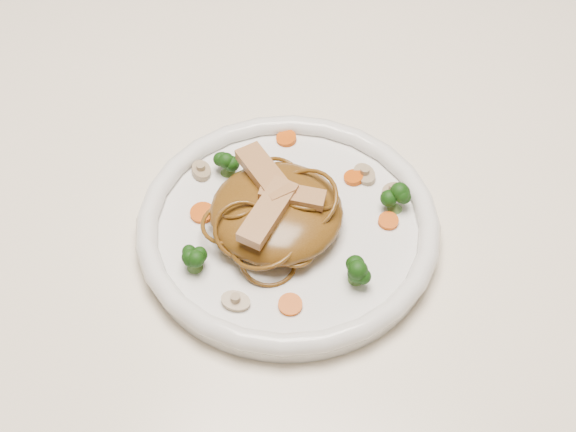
# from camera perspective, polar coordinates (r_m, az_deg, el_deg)

# --- Properties ---
(table) EXTENTS (1.20, 0.80, 0.75)m
(table) POSITION_cam_1_polar(r_m,az_deg,el_deg) (0.90, -0.68, -0.99)
(table) COLOR white
(table) RESTS_ON ground
(plate) EXTENTS (0.35, 0.35, 0.02)m
(plate) POSITION_cam_1_polar(r_m,az_deg,el_deg) (0.76, 0.00, -1.07)
(plate) COLOR white
(plate) RESTS_ON table
(noodle_mound) EXTENTS (0.16, 0.16, 0.04)m
(noodle_mound) POSITION_cam_1_polar(r_m,az_deg,el_deg) (0.74, -0.80, 0.26)
(noodle_mound) COLOR brown
(noodle_mound) RESTS_ON plate
(chicken_a) EXTENTS (0.06, 0.02, 0.01)m
(chicken_a) POSITION_cam_1_polar(r_m,az_deg,el_deg) (0.73, 0.30, 1.46)
(chicken_a) COLOR tan
(chicken_a) RESTS_ON noodle_mound
(chicken_b) EXTENTS (0.07, 0.07, 0.01)m
(chicken_b) POSITION_cam_1_polar(r_m,az_deg,el_deg) (0.74, -1.61, 2.94)
(chicken_b) COLOR tan
(chicken_b) RESTS_ON noodle_mound
(chicken_c) EXTENTS (0.04, 0.07, 0.01)m
(chicken_c) POSITION_cam_1_polar(r_m,az_deg,el_deg) (0.71, -1.39, 0.27)
(chicken_c) COLOR tan
(chicken_c) RESTS_ON noodle_mound
(broccoli_0) EXTENTS (0.03, 0.03, 0.03)m
(broccoli_0) POSITION_cam_1_polar(r_m,az_deg,el_deg) (0.76, 7.47, 1.24)
(broccoli_0) COLOR #18470E
(broccoli_0) RESTS_ON plate
(broccoli_1) EXTENTS (0.03, 0.03, 0.03)m
(broccoli_1) POSITION_cam_1_polar(r_m,az_deg,el_deg) (0.79, -4.22, 3.67)
(broccoli_1) COLOR #18470E
(broccoli_1) RESTS_ON plate
(broccoli_2) EXTENTS (0.03, 0.03, 0.03)m
(broccoli_2) POSITION_cam_1_polar(r_m,az_deg,el_deg) (0.72, -6.51, -2.82)
(broccoli_2) COLOR #18470E
(broccoli_2) RESTS_ON plate
(broccoli_3) EXTENTS (0.03, 0.03, 0.03)m
(broccoli_3) POSITION_cam_1_polar(r_m,az_deg,el_deg) (0.71, 4.77, -3.60)
(broccoli_3) COLOR #18470E
(broccoli_3) RESTS_ON plate
(carrot_0) EXTENTS (0.02, 0.02, 0.00)m
(carrot_0) POSITION_cam_1_polar(r_m,az_deg,el_deg) (0.79, 4.53, 2.64)
(carrot_0) COLOR #BF4D07
(carrot_0) RESTS_ON plate
(carrot_1) EXTENTS (0.03, 0.03, 0.00)m
(carrot_1) POSITION_cam_1_polar(r_m,az_deg,el_deg) (0.77, -5.92, 0.20)
(carrot_1) COLOR #BF4D07
(carrot_1) RESTS_ON plate
(carrot_2) EXTENTS (0.02, 0.02, 0.00)m
(carrot_2) POSITION_cam_1_polar(r_m,az_deg,el_deg) (0.76, 6.92, -0.36)
(carrot_2) COLOR #BF4D07
(carrot_2) RESTS_ON plate
(carrot_3) EXTENTS (0.02, 0.02, 0.00)m
(carrot_3) POSITION_cam_1_polar(r_m,az_deg,el_deg) (0.83, -0.11, 5.35)
(carrot_3) COLOR #BF4D07
(carrot_3) RESTS_ON plate
(carrot_4) EXTENTS (0.03, 0.03, 0.00)m
(carrot_4) POSITION_cam_1_polar(r_m,az_deg,el_deg) (0.70, 0.15, -6.13)
(carrot_4) COLOR #BF4D07
(carrot_4) RESTS_ON plate
(mushroom_0) EXTENTS (0.03, 0.03, 0.01)m
(mushroom_0) POSITION_cam_1_polar(r_m,az_deg,el_deg) (0.70, -3.62, -5.90)
(mushroom_0) COLOR tan
(mushroom_0) RESTS_ON plate
(mushroom_1) EXTENTS (0.03, 0.03, 0.01)m
(mushroom_1) POSITION_cam_1_polar(r_m,az_deg,el_deg) (0.78, 7.17, 1.74)
(mushroom_1) COLOR tan
(mushroom_1) RESTS_ON plate
(mushroom_2) EXTENTS (0.04, 0.04, 0.01)m
(mushroom_2) POSITION_cam_1_polar(r_m,az_deg,el_deg) (0.80, -6.00, 3.11)
(mushroom_2) COLOR tan
(mushroom_2) RESTS_ON plate
(mushroom_3) EXTENTS (0.04, 0.04, 0.01)m
(mushroom_3) POSITION_cam_1_polar(r_m,az_deg,el_deg) (0.80, 5.29, 2.85)
(mushroom_3) COLOR tan
(mushroom_3) RESTS_ON plate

